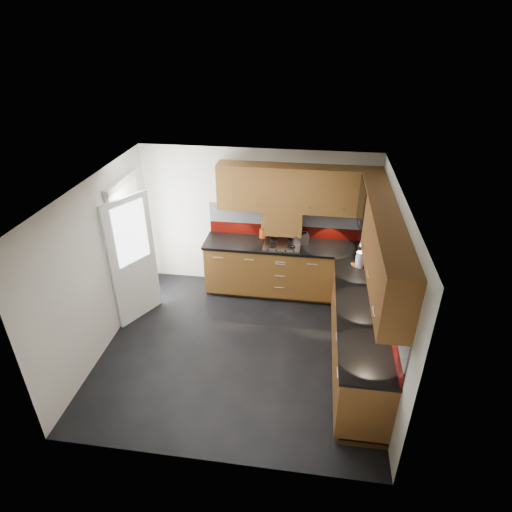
% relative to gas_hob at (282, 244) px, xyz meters
% --- Properties ---
extents(room, '(4.00, 3.80, 2.64)m').
position_rel_gas_hob_xyz_m(room, '(-0.45, -1.47, 0.54)').
color(room, black).
extents(base_cabinets, '(2.70, 3.20, 0.95)m').
position_rel_gas_hob_xyz_m(base_cabinets, '(0.62, -0.75, -0.52)').
color(base_cabinets, brown).
rests_on(base_cabinets, room).
extents(countertop, '(2.72, 3.22, 0.04)m').
position_rel_gas_hob_xyz_m(countertop, '(0.60, -0.77, -0.04)').
color(countertop, black).
rests_on(countertop, base_cabinets).
extents(backsplash, '(2.70, 3.20, 0.54)m').
position_rel_gas_hob_xyz_m(backsplash, '(0.83, -0.54, 0.25)').
color(backsplash, maroon).
rests_on(backsplash, countertop).
extents(upper_cabinets, '(2.50, 3.20, 0.72)m').
position_rel_gas_hob_xyz_m(upper_cabinets, '(0.78, -0.69, 0.88)').
color(upper_cabinets, brown).
rests_on(upper_cabinets, room).
extents(extractor_hood, '(0.60, 0.33, 0.40)m').
position_rel_gas_hob_xyz_m(extractor_hood, '(0.00, 0.17, 0.32)').
color(extractor_hood, brown).
rests_on(extractor_hood, room).
extents(glass_cabinet, '(0.32, 0.80, 0.66)m').
position_rel_gas_hob_xyz_m(glass_cabinet, '(1.26, -0.40, 0.91)').
color(glass_cabinet, black).
rests_on(glass_cabinet, room).
extents(back_door, '(0.42, 1.19, 2.04)m').
position_rel_gas_hob_xyz_m(back_door, '(-2.23, -0.72, 0.08)').
color(back_door, white).
rests_on(back_door, room).
extents(gas_hob, '(0.59, 0.52, 0.05)m').
position_rel_gas_hob_xyz_m(gas_hob, '(0.00, 0.00, 0.00)').
color(gas_hob, silver).
rests_on(gas_hob, countertop).
extents(utensil_pot, '(0.11, 0.11, 0.41)m').
position_rel_gas_hob_xyz_m(utensil_pot, '(-0.34, 0.22, 0.08)').
color(utensil_pot, '#CB4913').
rests_on(utensil_pot, countertop).
extents(toaster, '(0.28, 0.22, 0.18)m').
position_rel_gas_hob_xyz_m(toaster, '(0.28, 0.10, 0.07)').
color(toaster, silver).
rests_on(toaster, countertop).
extents(food_processor, '(0.20, 0.20, 0.33)m').
position_rel_gas_hob_xyz_m(food_processor, '(1.23, -0.39, 0.13)').
color(food_processor, white).
rests_on(food_processor, countertop).
extents(paper_towel, '(0.13, 0.13, 0.24)m').
position_rel_gas_hob_xyz_m(paper_towel, '(1.18, -0.52, 0.11)').
color(paper_towel, white).
rests_on(paper_towel, countertop).
extents(orange_cloth, '(0.17, 0.16, 0.01)m').
position_rel_gas_hob_xyz_m(orange_cloth, '(1.15, -0.49, -0.01)').
color(orange_cloth, orange).
rests_on(orange_cloth, countertop).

